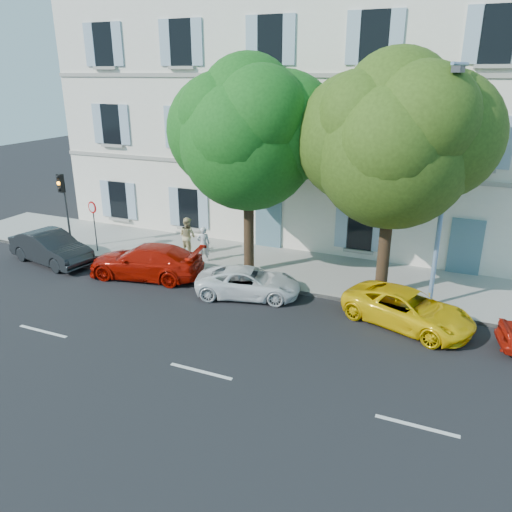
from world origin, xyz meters
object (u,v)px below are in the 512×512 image
at_px(car_dark_sedan, 51,248).
at_px(traffic_light, 63,195).
at_px(car_yellow_supercar, 408,309).
at_px(tree_left, 248,141).
at_px(road_sign, 93,216).
at_px(car_red_coupe, 146,261).
at_px(car_white_coupe, 249,282).
at_px(pedestrian_b, 188,236).
at_px(tree_right, 393,150).
at_px(street_lamp, 446,178).
at_px(pedestrian_a, 203,244).

height_order(car_dark_sedan, traffic_light, traffic_light).
height_order(car_yellow_supercar, tree_left, tree_left).
distance_m(car_dark_sedan, car_yellow_supercar, 15.53).
bearing_deg(traffic_light, road_sign, 9.46).
height_order(traffic_light, road_sign, traffic_light).
distance_m(tree_left, road_sign, 8.51).
height_order(car_red_coupe, car_white_coupe, car_red_coupe).
xyz_separation_m(car_dark_sedan, car_white_coupe, (9.61, 0.25, -0.16)).
relative_size(car_dark_sedan, car_yellow_supercar, 0.99).
distance_m(car_red_coupe, road_sign, 4.25).
relative_size(car_dark_sedan, tree_left, 0.51).
xyz_separation_m(road_sign, pedestrian_b, (4.19, 1.34, -0.86)).
relative_size(car_white_coupe, traffic_light, 1.10).
xyz_separation_m(car_red_coupe, tree_right, (9.40, 1.77, 4.90)).
xyz_separation_m(car_yellow_supercar, tree_right, (-1.23, 1.87, 4.99)).
bearing_deg(pedestrian_b, tree_left, -177.47).
height_order(traffic_light, street_lamp, street_lamp).
distance_m(road_sign, pedestrian_b, 4.48).
distance_m(tree_right, traffic_light, 14.93).
height_order(car_dark_sedan, car_red_coupe, car_dark_sedan).
xyz_separation_m(car_dark_sedan, pedestrian_a, (6.38, 2.55, 0.23)).
relative_size(car_red_coupe, road_sign, 2.01).
xyz_separation_m(car_dark_sedan, car_red_coupe, (4.90, 0.29, -0.01)).
bearing_deg(car_dark_sedan, road_sign, -20.63).
relative_size(tree_left, pedestrian_a, 5.30).
distance_m(car_dark_sedan, tree_right, 15.25).
distance_m(car_red_coupe, car_yellow_supercar, 10.64).
bearing_deg(street_lamp, road_sign, 179.81).
distance_m(tree_right, street_lamp, 2.01).
xyz_separation_m(car_red_coupe, tree_left, (3.82, 1.99, 4.89)).
bearing_deg(road_sign, traffic_light, -170.54).
bearing_deg(pedestrian_a, street_lamp, 142.73).
relative_size(car_red_coupe, pedestrian_b, 2.75).
bearing_deg(street_lamp, pedestrian_a, 174.88).
distance_m(car_dark_sedan, road_sign, 2.35).
xyz_separation_m(car_dark_sedan, street_lamp, (16.11, 1.68, 4.11)).
bearing_deg(car_white_coupe, car_dark_sedan, 77.15).
height_order(tree_right, pedestrian_a, tree_right).
distance_m(car_dark_sedan, car_red_coupe, 4.90).
distance_m(car_white_coupe, pedestrian_b, 5.20).
bearing_deg(pedestrian_b, car_dark_sedan, 45.69).
distance_m(car_yellow_supercar, pedestrian_b, 10.67).
bearing_deg(road_sign, street_lamp, -0.19).
bearing_deg(car_white_coupe, tree_left, 9.35).
distance_m(traffic_light, pedestrian_a, 7.05).
relative_size(traffic_light, street_lamp, 0.44).
height_order(car_red_coupe, street_lamp, street_lamp).
xyz_separation_m(car_yellow_supercar, pedestrian_a, (-9.15, 2.36, 0.34)).
relative_size(car_white_coupe, tree_right, 0.47).
bearing_deg(tree_right, traffic_light, -177.78).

